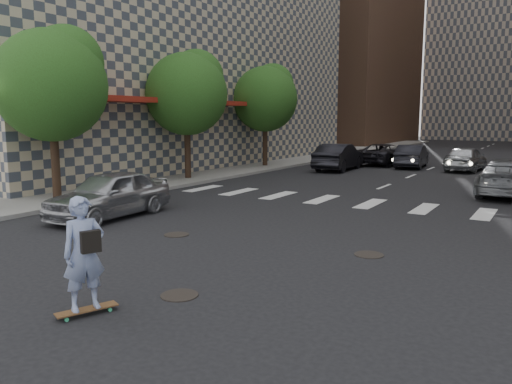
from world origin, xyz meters
TOP-DOWN VIEW (x-y plane):
  - ground at (0.00, 0.00)m, footprint 160.00×160.00m
  - sidewalk_left at (-14.50, 20.00)m, footprint 13.00×80.00m
  - tree_a at (-9.45, 3.14)m, footprint 4.20×4.20m
  - tree_b at (-9.45, 11.14)m, footprint 4.20×4.20m
  - tree_c at (-9.45, 19.14)m, footprint 4.20×4.20m
  - manhole_a at (1.20, -2.50)m, footprint 0.70×0.70m
  - manhole_b at (-2.00, 1.20)m, footprint 0.70×0.70m
  - manhole_c at (3.30, 2.00)m, footprint 0.70×0.70m
  - skateboarder at (0.47, -4.00)m, footprint 0.68×1.03m
  - silver_sedan at (-5.50, 2.00)m, footprint 2.04×4.63m
  - traffic_car_a at (-4.75, 20.00)m, footprint 2.01×5.10m
  - traffic_car_b at (5.26, 14.00)m, footprint 2.20×5.33m
  - traffic_car_c at (-3.40, 25.01)m, footprint 2.94×5.50m
  - traffic_car_d at (2.16, 23.57)m, footprint 2.17×4.66m
  - traffic_car_e at (-1.23, 24.00)m, footprint 2.02×4.70m

SIDE VIEW (x-z plane):
  - ground at x=0.00m, z-range 0.00..0.00m
  - manhole_a at x=1.20m, z-range 0.00..0.02m
  - manhole_b at x=-2.00m, z-range 0.00..0.02m
  - manhole_c at x=3.30m, z-range 0.00..0.02m
  - sidewalk_left at x=-14.50m, z-range 0.00..0.15m
  - traffic_car_c at x=-3.40m, z-range 0.00..1.47m
  - traffic_car_e at x=-1.23m, z-range 0.00..1.50m
  - traffic_car_b at x=5.26m, z-range 0.00..1.54m
  - traffic_car_d at x=2.16m, z-range 0.00..1.54m
  - silver_sedan at x=-5.50m, z-range 0.00..1.55m
  - traffic_car_a at x=-4.75m, z-range 0.00..1.65m
  - skateboarder at x=0.47m, z-range 0.05..2.05m
  - tree_a at x=-9.45m, z-range 1.35..7.95m
  - tree_b at x=-9.45m, z-range 1.35..7.95m
  - tree_c at x=-9.45m, z-range 1.35..7.95m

